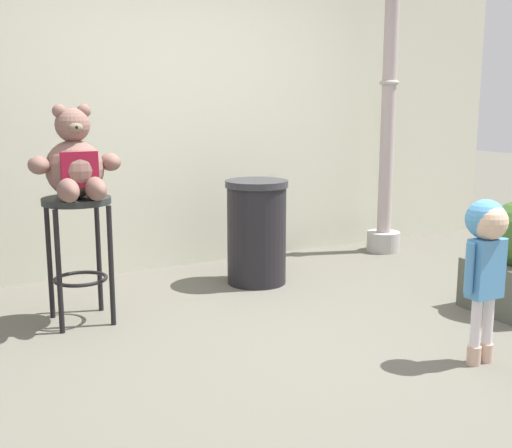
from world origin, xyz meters
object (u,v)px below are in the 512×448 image
child_walking (486,246)px  teddy_bear (75,165)px  trash_bin (257,232)px  bar_stool_with_teddy (78,233)px  lamppost (387,139)px

child_walking → teddy_bear: bearing=-171.8°
teddy_bear → trash_bin: (1.39, 0.30, -0.60)m
bar_stool_with_teddy → lamppost: bearing=12.9°
bar_stool_with_teddy → child_walking: size_ratio=0.90×
trash_bin → lamppost: lamppost is taller
teddy_bear → lamppost: (2.92, 0.70, 0.03)m
child_walking → lamppost: 2.61m
teddy_bear → child_walking: (1.73, -1.60, -0.36)m
bar_stool_with_teddy → child_walking: bearing=-43.3°
teddy_bear → lamppost: size_ratio=0.21×
bar_stool_with_teddy → trash_bin: (1.39, 0.27, -0.17)m
trash_bin → teddy_bear: bearing=-167.7°
lamppost → bar_stool_with_teddy: bearing=-167.1°
trash_bin → lamppost: (1.53, 0.39, 0.63)m
teddy_bear → child_walking: 2.39m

